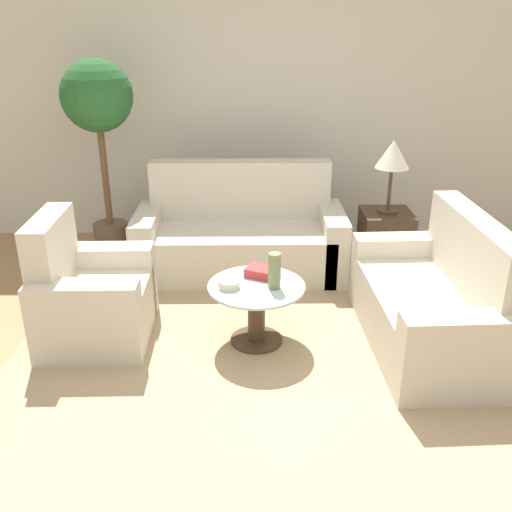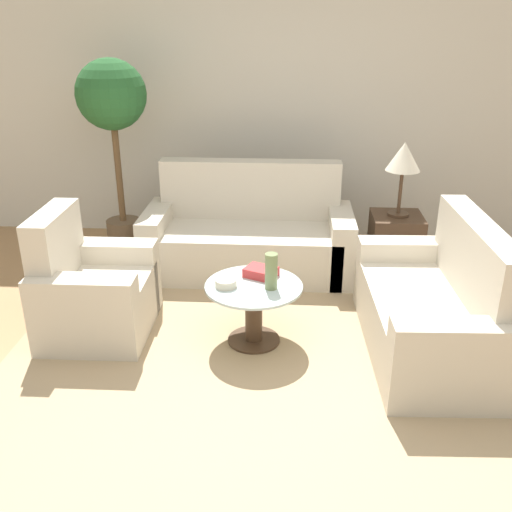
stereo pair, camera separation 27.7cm
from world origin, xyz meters
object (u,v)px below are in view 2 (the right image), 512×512
object	(u,v)px
loveseat	(437,312)
coffee_table	(254,305)
table_lamp	(404,159)
book_stack	(261,272)
armchair	(90,294)
sofa_main	(249,238)
bowl	(226,283)
vase	(271,271)
potted_plant	(113,114)

from	to	relation	value
loveseat	coffee_table	bearing A→B (deg)	-93.81
table_lamp	book_stack	size ratio (longest dim) A/B	2.42
coffee_table	armchair	bearing A→B (deg)	175.33
sofa_main	armchair	bearing A→B (deg)	-132.11
loveseat	coffee_table	xyz separation A→B (m)	(-1.24, 0.03, -0.01)
bowl	book_stack	size ratio (longest dim) A/B	0.56
vase	sofa_main	bearing A→B (deg)	100.70
coffee_table	table_lamp	world-z (taller)	table_lamp
vase	armchair	bearing A→B (deg)	173.92
table_lamp	bowl	world-z (taller)	table_lamp
coffee_table	book_stack	world-z (taller)	book_stack
sofa_main	book_stack	size ratio (longest dim) A/B	6.97
armchair	loveseat	size ratio (longest dim) A/B	0.61
table_lamp	book_stack	world-z (taller)	table_lamp
table_lamp	potted_plant	xyz separation A→B (m)	(-2.51, 0.36, 0.28)
coffee_table	vase	size ratio (longest dim) A/B	2.67
bowl	book_stack	world-z (taller)	book_stack
potted_plant	vase	world-z (taller)	potted_plant
coffee_table	loveseat	bearing A→B (deg)	-1.55
coffee_table	vase	world-z (taller)	vase
potted_plant	bowl	bearing A→B (deg)	-53.98
loveseat	armchair	bearing A→B (deg)	-95.34
loveseat	table_lamp	world-z (taller)	table_lamp
sofa_main	book_stack	world-z (taller)	sofa_main
sofa_main	bowl	distance (m)	1.31
loveseat	book_stack	size ratio (longest dim) A/B	5.72
bowl	potted_plant	bearing A→B (deg)	126.02
table_lamp	sofa_main	bearing A→B (deg)	177.73
coffee_table	potted_plant	distance (m)	2.32
loveseat	table_lamp	distance (m)	1.45
book_stack	sofa_main	bearing A→B (deg)	122.69
armchair	bowl	distance (m)	1.02
table_lamp	bowl	size ratio (longest dim) A/B	4.31
vase	book_stack	bearing A→B (deg)	112.85
coffee_table	sofa_main	bearing A→B (deg)	95.75
potted_plant	book_stack	bearing A→B (deg)	-45.68
armchair	loveseat	world-z (taller)	loveseat
sofa_main	loveseat	bearing A→B (deg)	-43.52
armchair	potted_plant	world-z (taller)	potted_plant
book_stack	bowl	bearing A→B (deg)	-117.90
potted_plant	vase	size ratio (longest dim) A/B	7.18
bowl	coffee_table	bearing A→B (deg)	10.92
sofa_main	vase	bearing A→B (deg)	-79.30
armchair	bowl	bearing A→B (deg)	-98.22
table_lamp	vase	world-z (taller)	table_lamp
armchair	potted_plant	bearing A→B (deg)	6.01
loveseat	vase	world-z (taller)	loveseat
armchair	potted_plant	xyz separation A→B (m)	(-0.17, 1.47, 1.03)
bowl	vase	bearing A→B (deg)	-1.16
bowl	loveseat	bearing A→B (deg)	0.09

